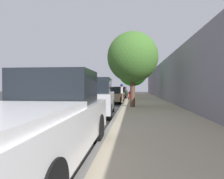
# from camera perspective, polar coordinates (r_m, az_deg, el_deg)

# --- Properties ---
(ground) EXTENTS (75.27, 75.27, 0.00)m
(ground) POSITION_cam_1_polar(r_m,az_deg,el_deg) (19.61, -3.08, -3.67)
(ground) COLOR #343434
(sidewalk) EXTENTS (3.95, 47.04, 0.15)m
(sidewalk) POSITION_cam_1_polar(r_m,az_deg,el_deg) (19.39, 9.80, -3.51)
(sidewalk) COLOR tan
(sidewalk) RESTS_ON ground
(curb_edge) EXTENTS (0.16, 47.04, 0.15)m
(curb_edge) POSITION_cam_1_polar(r_m,az_deg,el_deg) (19.37, 3.71, -3.50)
(curb_edge) COLOR gray
(curb_edge) RESTS_ON ground
(lane_stripe_centre) EXTENTS (0.14, 44.20, 0.01)m
(lane_stripe_centre) POSITION_cam_1_polar(r_m,az_deg,el_deg) (18.95, -12.66, -3.83)
(lane_stripe_centre) COLOR white
(lane_stripe_centre) RESTS_ON ground
(lane_stripe_bike_edge) EXTENTS (0.12, 47.04, 0.01)m
(lane_stripe_bike_edge) POSITION_cam_1_polar(r_m,az_deg,el_deg) (19.49, -0.62, -3.68)
(lane_stripe_bike_edge) COLOR white
(lane_stripe_bike_edge) RESTS_ON ground
(building_facade) EXTENTS (0.50, 47.04, 4.32)m
(building_facade) POSITION_cam_1_polar(r_m,az_deg,el_deg) (19.61, 16.32, 2.62)
(building_facade) COLOR gray
(building_facade) RESTS_ON ground
(parked_pickup_white_nearest) EXTENTS (2.08, 5.33, 1.95)m
(parked_pickup_white_nearest) POSITION_cam_1_polar(r_m,az_deg,el_deg) (4.18, -20.00, -8.29)
(parked_pickup_white_nearest) COLOR white
(parked_pickup_white_nearest) RESTS_ON ground
(parked_suv_silver_second) EXTENTS (2.20, 4.81, 1.99)m
(parked_suv_silver_second) POSITION_cam_1_polar(r_m,az_deg,el_deg) (10.46, -4.99, -2.05)
(parked_suv_silver_second) COLOR #B7BABF
(parked_suv_silver_second) RESTS_ON ground
(parked_sedan_tan_mid) EXTENTS (2.01, 4.48, 1.52)m
(parked_sedan_tan_mid) POSITION_cam_1_polar(r_m,az_deg,el_deg) (18.53, 0.36, -1.60)
(parked_sedan_tan_mid) COLOR tan
(parked_sedan_tan_mid) RESTS_ON ground
(parked_sedan_green_far) EXTENTS (1.96, 4.46, 1.52)m
(parked_sedan_green_far) POSITION_cam_1_polar(r_m,az_deg,el_deg) (26.79, 2.37, -0.83)
(parked_sedan_green_far) COLOR #1E512D
(parked_sedan_green_far) RESTS_ON ground
(parked_sedan_red_farthest) EXTENTS (1.99, 4.48, 1.52)m
(parked_sedan_red_farthest) POSITION_cam_1_polar(r_m,az_deg,el_deg) (33.86, 2.82, -0.46)
(parked_sedan_red_farthest) COLOR maroon
(parked_sedan_red_farthest) RESTS_ON ground
(bicycle_at_curb) EXTENTS (1.77, 0.46, 0.79)m
(bicycle_at_curb) POSITION_cam_1_polar(r_m,az_deg,el_deg) (19.37, 2.34, -2.56)
(bicycle_at_curb) COLOR black
(bicycle_at_curb) RESTS_ON ground
(cyclist_with_backpack) EXTENTS (0.44, 0.62, 1.81)m
(cyclist_with_backpack) POSITION_cam_1_polar(r_m,az_deg,el_deg) (18.88, 2.92, -0.45)
(cyclist_with_backpack) COLOR #C6B284
(cyclist_with_backpack) RESTS_ON ground
(street_tree_near_cyclist) EXTENTS (3.51, 3.51, 5.19)m
(street_tree_near_cyclist) POSITION_cam_1_polar(r_m,az_deg,el_deg) (13.82, 6.02, 9.28)
(street_tree_near_cyclist) COLOR brown
(street_tree_near_cyclist) RESTS_ON sidewalk
(street_tree_mid_block) EXTENTS (3.47, 3.47, 5.14)m
(street_tree_mid_block) POSITION_cam_1_polar(r_m,az_deg,el_deg) (22.05, 6.08, 5.74)
(street_tree_mid_block) COLOR brown
(street_tree_mid_block) RESTS_ON sidewalk
(street_tree_far_end) EXTENTS (3.33, 3.33, 5.67)m
(street_tree_far_end) POSITION_cam_1_polar(r_m,az_deg,el_deg) (30.39, 6.11, 6.01)
(street_tree_far_end) COLOR #4C482D
(street_tree_far_end) RESTS_ON sidewalk
(street_tree_corner) EXTENTS (3.03, 3.03, 5.55)m
(street_tree_corner) POSITION_cam_1_polar(r_m,az_deg,el_deg) (36.90, 6.12, 5.24)
(street_tree_corner) COLOR brown
(street_tree_corner) RESTS_ON sidewalk
(fire_hydrant) EXTENTS (0.22, 0.22, 0.84)m
(fire_hydrant) POSITION_cam_1_polar(r_m,az_deg,el_deg) (23.09, 5.18, -1.55)
(fire_hydrant) COLOR red
(fire_hydrant) RESTS_ON sidewalk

